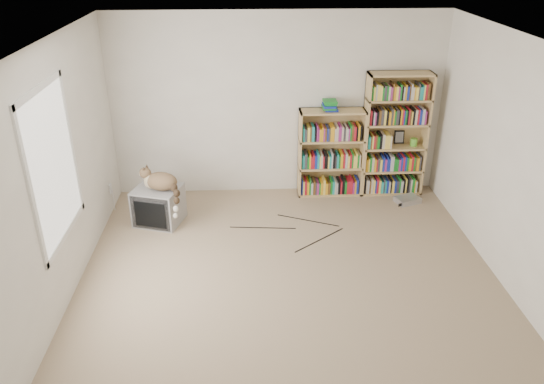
{
  "coord_description": "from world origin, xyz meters",
  "views": [
    {
      "loc": [
        -0.42,
        -4.45,
        3.35
      ],
      "look_at": [
        -0.15,
        1.0,
        0.68
      ],
      "focal_mm": 35.0,
      "sensor_mm": 36.0,
      "label": 1
    }
  ],
  "objects_px": {
    "cat": "(163,185)",
    "bookcase_tall": "(394,137)",
    "dvd_player": "(408,200)",
    "crt_tv": "(159,205)",
    "bookcase_short": "(330,156)"
  },
  "relations": [
    {
      "from": "crt_tv",
      "to": "bookcase_short",
      "type": "bearing_deg",
      "value": 35.01
    },
    {
      "from": "crt_tv",
      "to": "cat",
      "type": "relative_size",
      "value": 1.16
    },
    {
      "from": "cat",
      "to": "bookcase_tall",
      "type": "relative_size",
      "value": 0.34
    },
    {
      "from": "crt_tv",
      "to": "bookcase_short",
      "type": "height_order",
      "value": "bookcase_short"
    },
    {
      "from": "cat",
      "to": "bookcase_tall",
      "type": "distance_m",
      "value": 3.2
    },
    {
      "from": "crt_tv",
      "to": "bookcase_short",
      "type": "distance_m",
      "value": 2.44
    },
    {
      "from": "crt_tv",
      "to": "cat",
      "type": "bearing_deg",
      "value": -26.64
    },
    {
      "from": "bookcase_tall",
      "to": "dvd_player",
      "type": "distance_m",
      "value": 0.88
    },
    {
      "from": "bookcase_tall",
      "to": "bookcase_short",
      "type": "distance_m",
      "value": 0.91
    },
    {
      "from": "cat",
      "to": "bookcase_short",
      "type": "height_order",
      "value": "bookcase_short"
    },
    {
      "from": "bookcase_short",
      "to": "dvd_player",
      "type": "xyz_separation_m",
      "value": [
        1.05,
        -0.38,
        -0.52
      ]
    },
    {
      "from": "crt_tv",
      "to": "bookcase_tall",
      "type": "distance_m",
      "value": 3.31
    },
    {
      "from": "cat",
      "to": "bookcase_short",
      "type": "distance_m",
      "value": 2.36
    },
    {
      "from": "cat",
      "to": "dvd_player",
      "type": "bearing_deg",
      "value": 24.0
    },
    {
      "from": "cat",
      "to": "dvd_player",
      "type": "relative_size",
      "value": 1.8
    }
  ]
}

